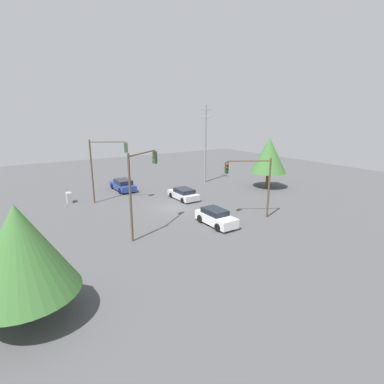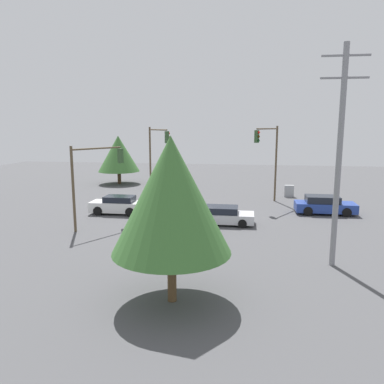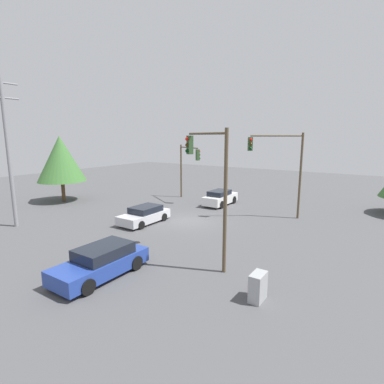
{
  "view_description": "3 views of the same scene",
  "coord_description": "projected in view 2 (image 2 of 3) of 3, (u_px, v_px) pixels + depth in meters",
  "views": [
    {
      "loc": [
        -26.34,
        14.96,
        9.67
      ],
      "look_at": [
        -1.99,
        -0.95,
        2.03
      ],
      "focal_mm": 28.0,
      "sensor_mm": 36.0,
      "label": 1
    },
    {
      "loc": [
        3.87,
        -28.88,
        7.01
      ],
      "look_at": [
        -0.26,
        -1.14,
        2.03
      ],
      "focal_mm": 35.0,
      "sensor_mm": 36.0,
      "label": 2
    },
    {
      "loc": [
        18.88,
        12.89,
        6.62
      ],
      "look_at": [
        -1.6,
        -0.72,
        2.01
      ],
      "focal_mm": 28.0,
      "sensor_mm": 36.0,
      "label": 3
    }
  ],
  "objects": [
    {
      "name": "ground_plane",
      "position": [
        197.0,
        215.0,
        29.91
      ],
      "size": [
        80.0,
        80.0,
        0.0
      ],
      "primitive_type": "plane",
      "color": "#4C4C4F"
    },
    {
      "name": "sedan_silver",
      "position": [
        224.0,
        216.0,
        26.98
      ],
      "size": [
        4.22,
        2.01,
        1.29
      ],
      "rotation": [
        0.0,
        0.0,
        -1.57
      ],
      "color": "silver",
      "rests_on": "ground_plane"
    },
    {
      "name": "sedan_white",
      "position": [
        118.0,
        205.0,
        30.12
      ],
      "size": [
        4.25,
        1.85,
        1.45
      ],
      "rotation": [
        0.0,
        0.0,
        1.57
      ],
      "color": "silver",
      "rests_on": "ground_plane"
    },
    {
      "name": "sedan_blue",
      "position": [
        324.0,
        205.0,
        30.12
      ],
      "size": [
        4.7,
        2.06,
        1.46
      ],
      "rotation": [
        0.0,
        0.0,
        -1.57
      ],
      "color": "#233D93",
      "rests_on": "ground_plane"
    },
    {
      "name": "traffic_signal_main",
      "position": [
        156.0,
        150.0,
        35.31
      ],
      "size": [
        2.77,
        3.65,
        6.89
      ],
      "rotation": [
        0.0,
        0.0,
        -0.94
      ],
      "color": "brown",
      "rests_on": "ground_plane"
    },
    {
      "name": "traffic_signal_cross",
      "position": [
        94.0,
        171.0,
        25.75
      ],
      "size": [
        2.4,
        3.77,
        5.72
      ],
      "rotation": [
        0.0,
        0.0,
        1.03
      ],
      "color": "brown",
      "rests_on": "ground_plane"
    },
    {
      "name": "traffic_signal_aux",
      "position": [
        269.0,
        151.0,
        33.37
      ],
      "size": [
        2.2,
        3.61,
        7.0
      ],
      "rotation": [
        0.0,
        0.0,
        4.19
      ],
      "color": "brown",
      "rests_on": "ground_plane"
    },
    {
      "name": "utility_pole_tall",
      "position": [
        339.0,
        153.0,
        18.09
      ],
      "size": [
        2.2,
        0.28,
        10.83
      ],
      "color": "gray",
      "rests_on": "ground_plane"
    },
    {
      "name": "electrical_cabinet",
      "position": [
        289.0,
        191.0,
        37.32
      ],
      "size": [
        0.91,
        0.5,
        1.17
      ],
      "primitive_type": "cube",
      "color": "#9EA0A3",
      "rests_on": "ground_plane"
    },
    {
      "name": "tree_right",
      "position": [
        171.0,
        195.0,
        14.45
      ],
      "size": [
        4.73,
        4.73,
        6.65
      ],
      "color": "brown",
      "rests_on": "ground_plane"
    },
    {
      "name": "tree_left",
      "position": [
        119.0,
        154.0,
        45.24
      ],
      "size": [
        4.99,
        4.99,
        5.84
      ],
      "color": "#4C3823",
      "rests_on": "ground_plane"
    }
  ]
}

